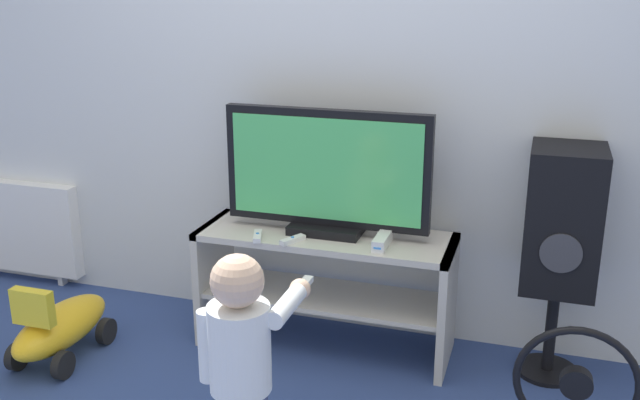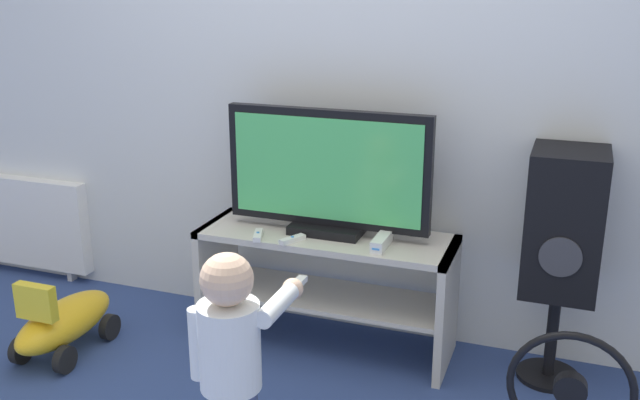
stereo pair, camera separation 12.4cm
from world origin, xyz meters
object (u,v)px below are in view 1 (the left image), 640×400
at_px(game_console, 382,240).
at_px(remote_secondary, 293,240).
at_px(ride_on_toy, 60,327).
at_px(remote_primary, 258,236).
at_px(radiator, 13,226).
at_px(television, 327,174).
at_px(child, 242,348).
at_px(speaker_tower, 562,224).

xyz_separation_m(game_console, remote_secondary, (-0.39, -0.08, -0.01)).
bearing_deg(ride_on_toy, game_console, 16.07).
bearing_deg(remote_primary, radiator, 167.82).
bearing_deg(remote_primary, television, 31.68).
bearing_deg(radiator, television, -5.67).
relative_size(game_console, child, 0.24).
bearing_deg(ride_on_toy, remote_primary, 21.02).
height_order(television, game_console, television).
bearing_deg(child, game_console, 72.57).
height_order(game_console, child, child).
bearing_deg(radiator, child, -30.98).
distance_m(speaker_tower, ride_on_toy, 2.28).
xyz_separation_m(remote_secondary, radiator, (-1.84, 0.36, -0.26)).
bearing_deg(speaker_tower, game_console, -169.72).
bearing_deg(remote_secondary, child, -82.27).
bearing_deg(remote_secondary, radiator, 168.96).
relative_size(ride_on_toy, radiator, 0.70).
bearing_deg(remote_primary, game_console, 7.94).
bearing_deg(remote_secondary, speaker_tower, 10.52).
relative_size(remote_secondary, radiator, 0.15).
bearing_deg(remote_secondary, remote_primary, -179.27).
bearing_deg(child, television, 90.28).
relative_size(television, game_console, 4.72).
bearing_deg(speaker_tower, ride_on_toy, -165.88).
xyz_separation_m(speaker_tower, radiator, (-2.96, 0.15, -0.38)).
xyz_separation_m(remote_secondary, child, (0.11, -0.81, -0.09)).
height_order(remote_primary, speaker_tower, speaker_tower).
relative_size(speaker_tower, radiator, 1.20).
bearing_deg(television, game_console, -17.70).
relative_size(remote_primary, remote_secondary, 1.03).
height_order(television, remote_secondary, television).
xyz_separation_m(television, remote_secondary, (-0.11, -0.17, -0.27)).
xyz_separation_m(speaker_tower, ride_on_toy, (-2.15, -0.54, -0.55)).
distance_m(game_console, ride_on_toy, 1.53).
height_order(game_console, remote_primary, game_console).
distance_m(child, radiator, 2.28).
bearing_deg(television, ride_on_toy, -156.23).
bearing_deg(child, speaker_tower, 45.18).
distance_m(remote_primary, speaker_tower, 1.31).
height_order(child, ride_on_toy, child).
distance_m(child, speaker_tower, 1.45).
height_order(speaker_tower, ride_on_toy, speaker_tower).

